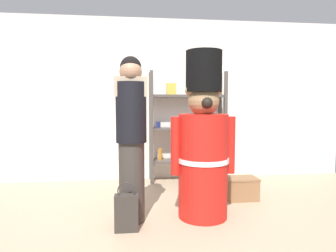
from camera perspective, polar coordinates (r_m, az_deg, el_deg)
ground_plane at (r=2.86m, az=1.25°, el=-21.12°), size 6.40×6.40×0.00m
back_wall at (r=4.77m, az=-2.36°, el=5.21°), size 6.40×0.12×2.60m
merchandise_shelf at (r=4.63m, az=3.79°, el=-0.18°), size 1.21×0.35×1.74m
teddy_bear_guard at (r=3.13m, az=6.97°, el=-3.96°), size 0.71×0.55×1.79m
person_shopper at (r=3.00m, az=-7.27°, el=-1.65°), size 0.33×0.31×1.72m
shopping_bag at (r=2.94m, az=-8.23°, el=-16.50°), size 0.23×0.12×0.48m
display_crate at (r=3.93m, az=14.22°, el=-11.84°), size 0.41×0.29×0.28m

